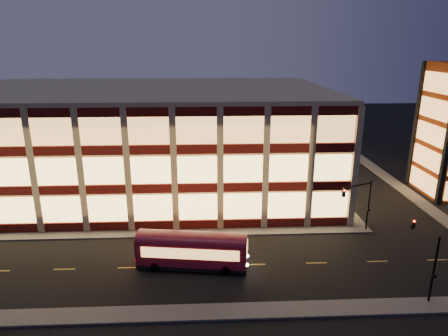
{
  "coord_description": "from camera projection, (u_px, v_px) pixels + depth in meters",
  "views": [
    {
      "loc": [
        5.45,
        -39.59,
        20.24
      ],
      "look_at": [
        7.71,
        8.0,
        5.39
      ],
      "focal_mm": 32.0,
      "sensor_mm": 36.0,
      "label": 1
    }
  ],
  "objects": [
    {
      "name": "trolley_bus",
      "position": [
        192.0,
        248.0,
        37.37
      ],
      "size": [
        10.52,
        3.95,
        3.48
      ],
      "rotation": [
        0.0,
        0.0,
        -0.14
      ],
      "color": "maroon",
      "rests_on": "ground"
    },
    {
      "name": "sidewalk_office_south",
      "position": [
        131.0,
        234.0,
        44.33
      ],
      "size": [
        54.0,
        2.0,
        0.15
      ],
      "primitive_type": "cube",
      "color": "#514F4C",
      "rests_on": "ground"
    },
    {
      "name": "traffic_signal_far",
      "position": [
        360.0,
        198.0,
        43.54
      ],
      "size": [
        3.79,
        1.87,
        6.0
      ],
      "color": "black",
      "rests_on": "ground"
    },
    {
      "name": "office_building",
      "position": [
        147.0,
        138.0,
        57.37
      ],
      "size": [
        50.45,
        30.45,
        14.5
      ],
      "color": "tan",
      "rests_on": "ground"
    },
    {
      "name": "sidewalk_tower_west",
      "position": [
        392.0,
        181.0,
        61.26
      ],
      "size": [
        2.0,
        30.0,
        0.15
      ],
      "primitive_type": "cube",
      "color": "#514F4C",
      "rests_on": "ground"
    },
    {
      "name": "ground",
      "position": [
        157.0,
        238.0,
        43.53
      ],
      "size": [
        200.0,
        200.0,
        0.0
      ],
      "primitive_type": "plane",
      "color": "black",
      "rests_on": "ground"
    },
    {
      "name": "sidewalk_office_east",
      "position": [
        321.0,
        182.0,
        60.76
      ],
      "size": [
        2.0,
        30.0,
        0.15
      ],
      "primitive_type": "cube",
      "color": "#514F4C",
      "rests_on": "ground"
    },
    {
      "name": "traffic_signal_near",
      "position": [
        426.0,
        248.0,
        32.85
      ],
      "size": [
        0.32,
        4.45,
        6.0
      ],
      "color": "black",
      "rests_on": "ground"
    },
    {
      "name": "sidewalk_near",
      "position": [
        138.0,
        314.0,
        31.11
      ],
      "size": [
        100.0,
        2.0,
        0.15
      ],
      "primitive_type": "cube",
      "color": "#514F4C",
      "rests_on": "ground"
    }
  ]
}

